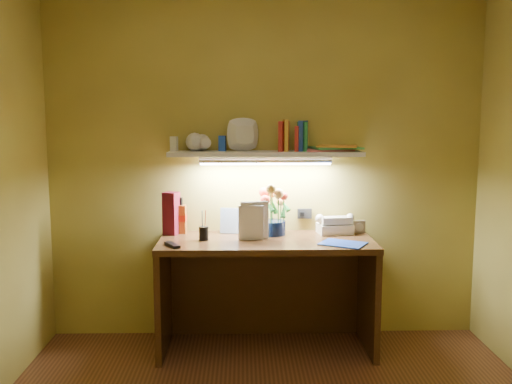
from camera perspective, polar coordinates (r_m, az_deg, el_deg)
The scene contains 13 objects.
desk at distance 3.84m, azimuth 1.04°, elevation -10.23°, with size 1.40×0.60×0.75m, color #321C0D.
flower_bouquet at distance 3.86m, azimuth 1.57°, elevation -1.84°, with size 0.21×0.21×0.33m, color #091536, non-canonical shape.
telephone at distance 3.95m, azimuth 7.90°, elevation -3.16°, with size 0.23×0.17×0.14m, color #EBE3C6, non-canonical shape.
desk_clock at distance 4.01m, azimuth 10.24°, elevation -3.42°, with size 0.08×0.04×0.08m, color #ADACB1.
whisky_bottle at distance 3.94m, azimuth -7.50°, elevation -2.33°, with size 0.07×0.07×0.25m, color #AD531A, non-canonical shape.
whisky_box at distance 3.92m, azimuth -8.46°, elevation -2.12°, with size 0.09×0.09×0.29m, color maroon.
pen_cup at distance 3.72m, azimuth -5.25°, elevation -3.67°, with size 0.06×0.06×0.15m, color black.
art_card at distance 3.92m, azimuth -2.30°, elevation -2.88°, with size 0.17×0.03×0.17m, color white, non-canonical shape.
tv_remote at distance 3.58m, azimuth -8.37°, elevation -5.25°, with size 0.04×0.16×0.02m, color black.
blue_folder at distance 3.64m, azimuth 8.68°, elevation -5.13°, with size 0.27×0.20×0.01m, color blue.
desk_book_a at distance 3.70m, azimuth -1.56°, elevation -2.91°, with size 0.19×0.02×0.25m, color silver.
desk_book_b at distance 3.69m, azimuth -1.77°, elevation -3.11°, with size 0.17×0.02×0.23m, color silver.
wall_shelf at distance 3.84m, azimuth 0.98°, elevation 4.42°, with size 1.31×0.34×0.24m.
Camera 1 is at (-0.16, -2.45, 1.55)m, focal length 40.00 mm.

